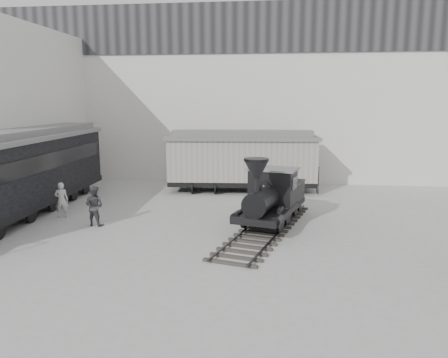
# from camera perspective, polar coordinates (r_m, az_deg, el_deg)

# --- Properties ---
(ground) EXTENTS (90.00, 90.00, 0.00)m
(ground) POSITION_cam_1_polar(r_m,az_deg,el_deg) (14.63, 1.67, -10.47)
(ground) COLOR #9E9E9B
(north_wall) EXTENTS (34.00, 2.51, 11.00)m
(north_wall) POSITION_cam_1_polar(r_m,az_deg,el_deg) (28.65, 4.33, 10.96)
(north_wall) COLOR silver
(north_wall) RESTS_ON ground
(west_pavilion) EXTENTS (7.00, 12.11, 9.00)m
(west_pavilion) POSITION_cam_1_polar(r_m,az_deg,el_deg) (28.32, -27.25, 7.74)
(west_pavilion) COLOR silver
(west_pavilion) RESTS_ON ground
(locomotive) EXTENTS (4.03, 8.71, 3.01)m
(locomotive) POSITION_cam_1_polar(r_m,az_deg,el_deg) (18.16, 6.10, -2.75)
(locomotive) COLOR black
(locomotive) RESTS_ON ground
(boxcar) EXTENTS (8.73, 3.26, 3.51)m
(boxcar) POSITION_cam_1_polar(r_m,az_deg,el_deg) (25.00, 2.36, 2.56)
(boxcar) COLOR black
(boxcar) RESTS_ON ground
(passenger_coach) EXTENTS (3.25, 13.56, 3.61)m
(passenger_coach) POSITION_cam_1_polar(r_m,az_deg,el_deg) (21.94, -24.81, 0.95)
(passenger_coach) COLOR black
(passenger_coach) RESTS_ON ground
(visitor_a) EXTENTS (0.67, 0.54, 1.60)m
(visitor_a) POSITION_cam_1_polar(r_m,az_deg,el_deg) (20.76, -20.45, -2.58)
(visitor_a) COLOR silver
(visitor_a) RESTS_ON ground
(visitor_b) EXTENTS (0.92, 0.78, 1.68)m
(visitor_b) POSITION_cam_1_polar(r_m,az_deg,el_deg) (19.00, -16.59, -3.37)
(visitor_b) COLOR #434245
(visitor_b) RESTS_ON ground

